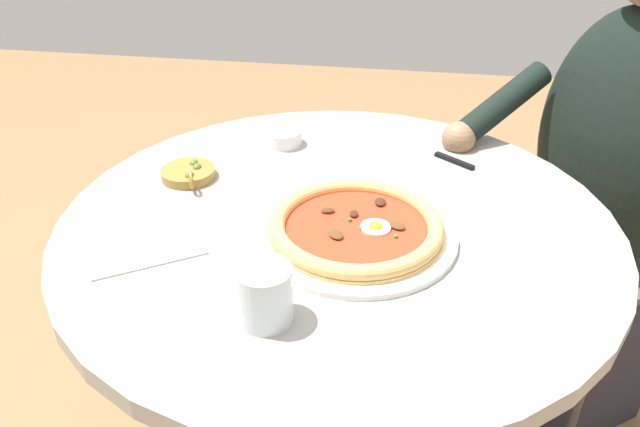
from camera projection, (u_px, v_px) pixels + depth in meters
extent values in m
cylinder|color=#999993|center=(337.00, 224.00, 1.06)|extent=(0.94, 0.94, 0.03)
cylinder|color=gray|center=(334.00, 374.00, 1.25)|extent=(0.10, 0.10, 0.69)
cylinder|color=white|center=(356.00, 234.00, 1.00)|extent=(0.33, 0.33, 0.01)
cylinder|color=tan|center=(356.00, 230.00, 0.99)|extent=(0.28, 0.28, 0.01)
torus|color=tan|center=(356.00, 225.00, 0.99)|extent=(0.28, 0.28, 0.03)
cylinder|color=red|center=(356.00, 228.00, 0.99)|extent=(0.26, 0.26, 0.00)
cylinder|color=white|center=(376.00, 227.00, 0.98)|extent=(0.05, 0.05, 0.00)
ellipsoid|color=yellow|center=(376.00, 226.00, 0.98)|extent=(0.02, 0.02, 0.02)
ellipsoid|color=brown|center=(397.00, 226.00, 0.98)|extent=(0.03, 0.03, 0.01)
ellipsoid|color=#3D2314|center=(380.00, 202.00, 1.05)|extent=(0.03, 0.02, 0.01)
ellipsoid|color=#4C2D19|center=(328.00, 210.00, 1.02)|extent=(0.02, 0.03, 0.01)
ellipsoid|color=brown|center=(336.00, 234.00, 0.96)|extent=(0.04, 0.03, 0.01)
ellipsoid|color=#3D2314|center=(354.00, 214.00, 1.02)|extent=(0.02, 0.02, 0.01)
ellipsoid|color=#2D6B28|center=(361.00, 228.00, 0.98)|extent=(0.01, 0.01, 0.00)
ellipsoid|color=#2D6B28|center=(350.00, 219.00, 1.00)|extent=(0.01, 0.01, 0.00)
ellipsoid|color=#2D6B28|center=(396.00, 236.00, 0.96)|extent=(0.01, 0.01, 0.00)
cylinder|color=silver|center=(264.00, 294.00, 0.81)|extent=(0.08, 0.08, 0.08)
cylinder|color=silver|center=(265.00, 313.00, 0.83)|extent=(0.07, 0.07, 0.02)
cube|color=silver|center=(412.00, 146.00, 1.29)|extent=(0.08, 0.10, 0.00)
cube|color=black|center=(454.00, 161.00, 1.22)|extent=(0.06, 0.08, 0.01)
cylinder|color=white|center=(284.00, 138.00, 1.29)|extent=(0.08, 0.08, 0.03)
cylinder|color=olive|center=(284.00, 134.00, 1.28)|extent=(0.06, 0.06, 0.01)
cylinder|color=olive|center=(188.00, 173.00, 1.17)|extent=(0.10, 0.10, 0.02)
torus|color=olive|center=(191.00, 180.00, 1.11)|extent=(0.03, 0.02, 0.03)
ellipsoid|color=#516B2D|center=(197.00, 168.00, 1.17)|extent=(0.02, 0.02, 0.02)
ellipsoid|color=#516B2D|center=(194.00, 163.00, 1.18)|extent=(0.02, 0.02, 0.02)
ellipsoid|color=#516B2D|center=(190.00, 176.00, 1.14)|extent=(0.02, 0.02, 0.02)
cube|color=#BCBCC1|center=(151.00, 265.00, 0.93)|extent=(0.10, 0.15, 0.00)
cube|color=#282833|center=(565.00, 328.00, 1.57)|extent=(0.44, 0.42, 0.45)
ellipsoid|color=black|center=(616.00, 144.00, 1.30)|extent=(0.44, 0.40, 0.57)
cylinder|color=black|center=(497.00, 108.00, 1.29)|extent=(0.21, 0.23, 0.16)
sphere|color=#936B4C|center=(459.00, 138.00, 1.27)|extent=(0.07, 0.07, 0.07)
cube|color=#504A45|center=(603.00, 243.00, 1.46)|extent=(0.53, 0.53, 0.02)
cylinder|color=#4C4742|center=(484.00, 300.00, 1.65)|extent=(0.02, 0.02, 0.46)
cylinder|color=#4C4742|center=(582.00, 388.00, 1.39)|extent=(0.02, 0.02, 0.46)
cylinder|color=#4C4742|center=(579.00, 267.00, 1.78)|extent=(0.02, 0.02, 0.46)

